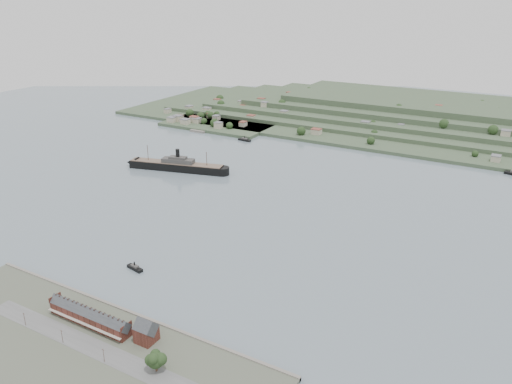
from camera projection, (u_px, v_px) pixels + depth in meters
The scene contains 9 objects.
ground at pixel (255, 220), 409.98m from camera, with size 1400.00×1400.00×0.00m, color slate.
near_shore at pixel (77, 350), 258.83m from camera, with size 220.00×80.00×2.60m.
terrace_row at pixel (90, 316), 276.37m from camera, with size 55.60×9.80×11.07m.
gabled_building at pixel (146, 331), 261.91m from camera, with size 10.40×10.18×14.09m.
far_peninsula at pixel (409, 115), 710.14m from camera, with size 760.00×309.00×30.00m.
steamship at pixel (174, 165), 523.48m from camera, with size 114.48×40.59×27.91m.
tugboat at pixel (135, 268), 335.69m from camera, with size 13.68×5.78×5.97m.
ferry_west at pixel (245, 140), 628.61m from camera, with size 17.66×6.25×6.50m.
fig_tree at pixel (156, 360), 240.28m from camera, with size 10.30×8.92×11.50m.
Camera 1 is at (184.52, -323.25, 173.41)m, focal length 35.00 mm.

